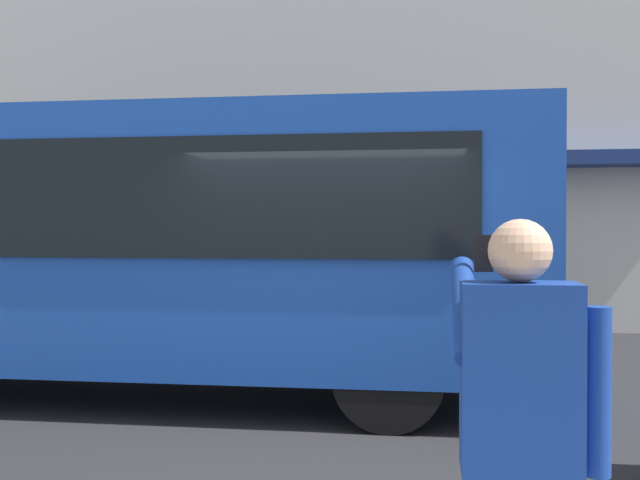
# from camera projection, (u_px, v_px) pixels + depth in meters

# --- Properties ---
(ground_plane) EXTENTS (60.00, 60.00, 0.00)m
(ground_plane) POSITION_uv_depth(u_px,v_px,m) (331.00, 417.00, 7.11)
(ground_plane) COLOR #232326
(building_facade_far) EXTENTS (28.00, 1.55, 12.00)m
(building_facade_far) POSITION_uv_depth(u_px,v_px,m) (378.00, 4.00, 13.75)
(building_facade_far) COLOR beige
(building_facade_far) RESTS_ON ground_plane
(red_bus) EXTENTS (9.05, 2.54, 3.08)m
(red_bus) POSITION_uv_depth(u_px,v_px,m) (117.00, 241.00, 8.10)
(red_bus) COLOR #1947AD
(red_bus) RESTS_ON ground_plane
(pedestrian_photographer) EXTENTS (0.53, 0.52, 1.70)m
(pedestrian_photographer) POSITION_uv_depth(u_px,v_px,m) (520.00, 423.00, 2.57)
(pedestrian_photographer) COLOR #2D2D33
(pedestrian_photographer) RESTS_ON sidewalk_curb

